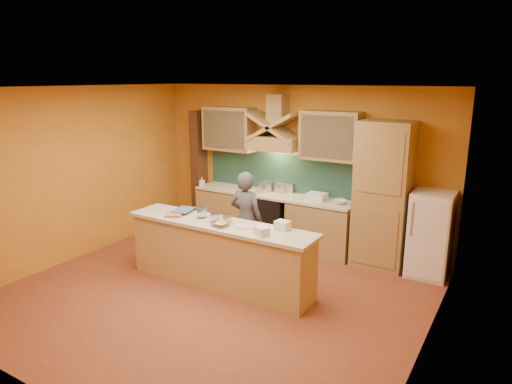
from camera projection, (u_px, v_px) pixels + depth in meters
The scene contains 36 objects.
floor at pixel (214, 294), 6.33m from camera, with size 5.50×5.00×0.01m, color brown.
ceiling at pixel (209, 88), 5.65m from camera, with size 5.50×5.00×0.01m, color white.
wall_back at pixel (296, 166), 8.07m from camera, with size 5.50×0.02×2.80m, color #C47E26.
wall_front at pixel (38, 260), 3.92m from camera, with size 5.50×0.02×2.80m, color #C47E26.
wall_left at pixel (74, 174), 7.37m from camera, with size 0.02×5.00×2.80m, color #C47E26.
wall_right at pixel (430, 233), 4.61m from camera, with size 0.02×5.00×2.80m, color #C47E26.
base_cabinet_left at pixel (229, 212), 8.68m from camera, with size 1.10×0.60×0.86m, color #A37F4A.
base_cabinet_right at pixel (321, 229), 7.73m from camera, with size 1.10×0.60×0.86m, color #A37F4A.
counter_top at pixel (273, 195), 8.09m from camera, with size 3.00×0.62×0.04m, color beige.
stove at pixel (272, 219), 8.20m from camera, with size 0.60×0.58×0.90m, color black.
backsplash at pixel (280, 173), 8.24m from camera, with size 3.00×0.03×0.70m, color #1A3A33.
range_hood at pixel (274, 143), 7.91m from camera, with size 0.92×0.50×0.24m, color #A37F4A.
hood_chimney at pixel (278, 109), 7.85m from camera, with size 0.30×0.30×0.50m, color #A37F4A.
upper_cabinet_left at pixel (229, 129), 8.42m from camera, with size 1.00×0.35×0.80m, color #A37F4A.
upper_cabinet_right at pixel (330, 136), 7.42m from camera, with size 1.00×0.35×0.80m, color #A37F4A.
pantry_column at pixel (383, 195), 7.05m from camera, with size 0.80×0.60×2.30m, color #A37F4A.
fridge at pixel (430, 234), 6.80m from camera, with size 0.58×0.60×1.30m, color white.
trim_column_left at pixel (199, 169), 9.03m from camera, with size 0.20×0.30×2.30m, color #472816.
island_body at pixel (220, 256), 6.53m from camera, with size 2.80×0.55×0.88m, color tan.
island_top at pixel (219, 224), 6.41m from camera, with size 2.90×0.62×0.05m, color beige.
person at pixel (246, 219), 7.13m from camera, with size 0.56×0.37×1.53m, color #4C4C51.
pot_large at pixel (265, 188), 8.19m from camera, with size 0.26×0.26×0.17m, color silver.
pot_small at pixel (280, 189), 8.16m from camera, with size 0.22×0.22×0.16m, color silver.
soap_bottle_a at pixel (202, 182), 8.60m from camera, with size 0.08×0.08×0.18m, color silver.
soap_bottle_b at pixel (244, 184), 8.33m from camera, with size 0.09×0.09×0.22m, color #354C92.
bowl_back at pixel (340, 202), 7.43m from camera, with size 0.21×0.21×0.07m, color silver.
dish_rack at pixel (317, 196), 7.69m from camera, with size 0.31×0.24×0.11m, color silver.
book_lower at pixel (166, 214), 6.76m from camera, with size 0.23×0.32×0.03m, color #C06744.
book_upper at pixel (176, 209), 6.92m from camera, with size 0.25×0.35×0.03m, color #3B5E83.
jar_large at pixel (202, 213), 6.60m from camera, with size 0.14×0.14×0.15m, color white.
jar_small at pixel (215, 218), 6.38m from camera, with size 0.13×0.13×0.13m, color silver.
kitchen_scale at pixel (227, 221), 6.29m from camera, with size 0.12×0.12×0.10m, color white.
mixing_bowl at pixel (221, 224), 6.24m from camera, with size 0.25×0.25×0.06m, color silver.
cloth at pixel (245, 226), 6.21m from camera, with size 0.26×0.20×0.02m, color beige.
grocery_bag_a at pixel (283, 225), 6.08m from camera, with size 0.19×0.15×0.12m, color beige.
grocery_bag_b at pixel (262, 231), 5.87m from camera, with size 0.18×0.14×0.11m, color beige.
Camera 1 is at (3.50, -4.65, 2.93)m, focal length 32.00 mm.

